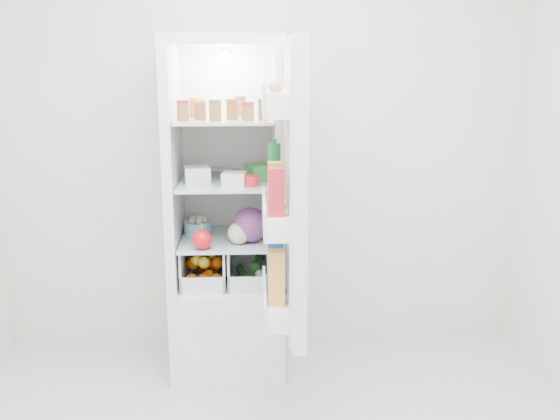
{
  "coord_description": "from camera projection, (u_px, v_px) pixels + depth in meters",
  "views": [
    {
      "loc": [
        -0.07,
        -2.07,
        1.66
      ],
      "look_at": [
        0.07,
        0.95,
        0.95
      ],
      "focal_mm": 40.0,
      "sensor_mm": 36.0,
      "label": 1
    }
  ],
  "objects": [
    {
      "name": "squeeze_bottle",
      "position": [
        266.0,
        100.0,
        3.34
      ],
      "size": [
        0.06,
        0.06,
        0.17
      ],
      "primitive_type": "cylinder",
      "rotation": [
        0.0,
        0.0,
        0.33
      ],
      "color": "silver",
      "rests_on": "shelf_top"
    },
    {
      "name": "tub_white",
      "position": [
        197.0,
        175.0,
        3.25
      ],
      "size": [
        0.15,
        0.15,
        0.08
      ],
      "primitive_type": "cube",
      "rotation": [
        0.0,
        0.0,
        0.17
      ],
      "color": "white",
      "rests_on": "shelf_mid"
    },
    {
      "name": "red_cabbage",
      "position": [
        250.0,
        225.0,
        3.26
      ],
      "size": [
        0.18,
        0.18,
        0.18
      ],
      "primitive_type": "sphere",
      "color": "#4D1C54",
      "rests_on": "shelf_low"
    },
    {
      "name": "foil_tray",
      "position": [
        220.0,
        172.0,
        3.45
      ],
      "size": [
        0.18,
        0.16,
        0.04
      ],
      "primitive_type": "cube",
      "rotation": [
        0.0,
        0.0,
        -0.41
      ],
      "color": "silver",
      "rests_on": "shelf_mid"
    },
    {
      "name": "crisper_right",
      "position": [
        250.0,
        261.0,
        3.4
      ],
      "size": [
        0.23,
        0.46,
        0.22
      ],
      "primitive_type": null,
      "color": "silver",
      "rests_on": "refrigerator"
    },
    {
      "name": "fridge_door",
      "position": [
        289.0,
        197.0,
        2.74
      ],
      "size": [
        0.18,
        0.6,
        1.3
      ],
      "rotation": [
        0.0,
        0.0,
        1.56
      ],
      "color": "silver",
      "rests_on": "refrigerator"
    },
    {
      "name": "citrus_pile",
      "position": [
        205.0,
        269.0,
        3.37
      ],
      "size": [
        0.2,
        0.31,
        0.16
      ],
      "color": "orange",
      "rests_on": "refrigerator"
    },
    {
      "name": "refrigerator",
      "position": [
        228.0,
        249.0,
        3.44
      ],
      "size": [
        0.6,
        0.6,
        1.8
      ],
      "color": "silver",
      "rests_on": "ground"
    },
    {
      "name": "tub_green",
      "position": [
        258.0,
        172.0,
        3.32
      ],
      "size": [
        0.15,
        0.17,
        0.08
      ],
      "primitive_type": "cube",
      "rotation": [
        0.0,
        0.0,
        0.36
      ],
      "color": "#449744",
      "rests_on": "shelf_mid"
    },
    {
      "name": "condiment_jars",
      "position": [
        222.0,
        111.0,
        3.15
      ],
      "size": [
        0.46,
        0.34,
        0.08
      ],
      "color": "#B21919",
      "rests_on": "shelf_top"
    },
    {
      "name": "salad_bag",
      "position": [
        239.0,
        233.0,
        3.23
      ],
      "size": [
        0.12,
        0.12,
        0.12
      ],
      "primitive_type": "sphere",
      "color": "beige",
      "rests_on": "shelf_low"
    },
    {
      "name": "room_walls",
      "position": [
        271.0,
        86.0,
        2.03
      ],
      "size": [
        3.02,
        3.02,
        2.61
      ],
      "color": "beige",
      "rests_on": "ground"
    },
    {
      "name": "veg_pile",
      "position": [
        251.0,
        270.0,
        3.41
      ],
      "size": [
        0.16,
        0.3,
        0.1
      ],
      "color": "#1F4F1A",
      "rests_on": "refrigerator"
    },
    {
      "name": "shelf_low",
      "position": [
        227.0,
        239.0,
        3.37
      ],
      "size": [
        0.49,
        0.53,
        0.01
      ],
      "primitive_type": "cube",
      "color": "silver",
      "rests_on": "refrigerator"
    },
    {
      "name": "tin_red",
      "position": [
        251.0,
        181.0,
        3.15
      ],
      "size": [
        0.09,
        0.09,
        0.05
      ],
      "primitive_type": "cylinder",
      "rotation": [
        0.0,
        0.0,
        -0.16
      ],
      "color": "red",
      "rests_on": "shelf_mid"
    },
    {
      "name": "bell_pepper",
      "position": [
        202.0,
        240.0,
        3.14
      ],
      "size": [
        0.1,
        0.1,
        0.1
      ],
      "primitive_type": "sphere",
      "color": "red",
      "rests_on": "shelf_low"
    },
    {
      "name": "crisper_left",
      "position": [
        205.0,
        262.0,
        3.39
      ],
      "size": [
        0.23,
        0.46,
        0.22
      ],
      "primitive_type": null,
      "color": "silver",
      "rests_on": "refrigerator"
    },
    {
      "name": "tub_cream",
      "position": [
        234.0,
        179.0,
        3.17
      ],
      "size": [
        0.13,
        0.13,
        0.07
      ],
      "primitive_type": "cube",
      "rotation": [
        0.0,
        0.0,
        -0.1
      ],
      "color": "white",
      "rests_on": "shelf_mid"
    },
    {
      "name": "mushroom_bowl",
      "position": [
        198.0,
        228.0,
        3.43
      ],
      "size": [
        0.17,
        0.17,
        0.07
      ],
      "primitive_type": "cylinder",
      "rotation": [
        0.0,
        0.0,
        0.2
      ],
      "color": "#98D3E4",
      "rests_on": "shelf_low"
    },
    {
      "name": "shelf_top",
      "position": [
        225.0,
        120.0,
        3.22
      ],
      "size": [
        0.49,
        0.53,
        0.02
      ],
      "primitive_type": "cube",
      "color": "silver",
      "rests_on": "refrigerator"
    },
    {
      "name": "shelf_mid",
      "position": [
        226.0,
        182.0,
        3.3
      ],
      "size": [
        0.49,
        0.53,
        0.02
      ],
      "primitive_type": "cube",
      "color": "silver",
      "rests_on": "refrigerator"
    }
  ]
}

